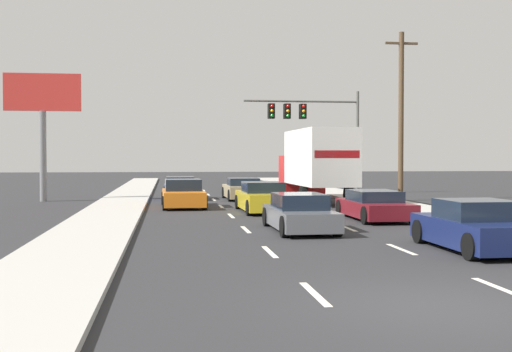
# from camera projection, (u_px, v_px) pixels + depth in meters

# --- Properties ---
(ground_plane) EXTENTS (140.00, 140.00, 0.00)m
(ground_plane) POSITION_uv_depth(u_px,v_px,m) (247.00, 201.00, 34.93)
(ground_plane) COLOR #2B2B2D
(sidewalk_right) EXTENTS (2.54, 80.00, 0.14)m
(sidewalk_right) POSITION_uv_depth(u_px,v_px,m) (396.00, 205.00, 30.85)
(sidewalk_right) COLOR #B2AFA8
(sidewalk_right) RESTS_ON ground_plane
(sidewalk_left) EXTENTS (2.54, 80.00, 0.14)m
(sidewalk_left) POSITION_uv_depth(u_px,v_px,m) (116.00, 208.00, 29.11)
(sidewalk_left) COLOR #B2AFA8
(sidewalk_left) RESTS_ON ground_plane
(lane_markings) EXTENTS (3.54, 57.00, 0.01)m
(lane_markings) POSITION_uv_depth(u_px,v_px,m) (250.00, 202.00, 33.68)
(lane_markings) COLOR silver
(lane_markings) RESTS_ON ground_plane
(car_blue) EXTENTS (1.87, 4.56, 1.26)m
(car_blue) POSITION_uv_depth(u_px,v_px,m) (180.00, 189.00, 36.62)
(car_blue) COLOR #1E389E
(car_blue) RESTS_ON ground_plane
(car_orange) EXTENTS (2.06, 4.62, 1.32)m
(car_orange) POSITION_uv_depth(u_px,v_px,m) (183.00, 195.00, 30.49)
(car_orange) COLOR orange
(car_orange) RESTS_ON ground_plane
(car_tan) EXTENTS (2.01, 4.23, 1.21)m
(car_tan) POSITION_uv_depth(u_px,v_px,m) (243.00, 190.00, 36.07)
(car_tan) COLOR tan
(car_tan) RESTS_ON ground_plane
(car_yellow) EXTENTS (2.04, 4.61, 1.29)m
(car_yellow) POSITION_uv_depth(u_px,v_px,m) (263.00, 198.00, 27.92)
(car_yellow) COLOR yellow
(car_yellow) RESTS_ON ground_plane
(car_gray) EXTENTS (1.85, 4.34, 1.19)m
(car_gray) POSITION_uv_depth(u_px,v_px,m) (300.00, 214.00, 20.68)
(car_gray) COLOR slate
(car_gray) RESTS_ON ground_plane
(box_truck) EXTENTS (2.69, 8.41, 3.74)m
(box_truck) POSITION_uv_depth(u_px,v_px,m) (316.00, 161.00, 33.68)
(box_truck) COLOR white
(box_truck) RESTS_ON ground_plane
(car_maroon) EXTENTS (1.94, 4.55, 1.10)m
(car_maroon) POSITION_uv_depth(u_px,v_px,m) (374.00, 206.00, 24.48)
(car_maroon) COLOR maroon
(car_maroon) RESTS_ON ground_plane
(car_navy) EXTENTS (1.97, 4.13, 1.28)m
(car_navy) POSITION_uv_depth(u_px,v_px,m) (476.00, 228.00, 16.35)
(car_navy) COLOR #141E4C
(car_navy) RESTS_ON ground_plane
(traffic_signal_mast) EXTENTS (7.52, 0.69, 6.62)m
(traffic_signal_mast) POSITION_uv_depth(u_px,v_px,m) (306.00, 117.00, 41.60)
(traffic_signal_mast) COLOR #595B56
(traffic_signal_mast) RESTS_ON ground_plane
(utility_pole_mid) EXTENTS (1.80, 0.28, 9.07)m
(utility_pole_mid) POSITION_uv_depth(u_px,v_px,m) (401.00, 114.00, 34.96)
(utility_pole_mid) COLOR brown
(utility_pole_mid) RESTS_ON ground_plane
(roadside_billboard) EXTENTS (3.98, 0.36, 6.80)m
(roadside_billboard) POSITION_uv_depth(u_px,v_px,m) (43.00, 110.00, 34.46)
(roadside_billboard) COLOR slate
(roadside_billboard) RESTS_ON ground_plane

